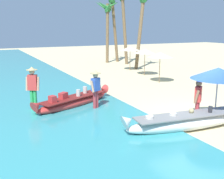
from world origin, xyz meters
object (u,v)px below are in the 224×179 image
object	(u,v)px
boat_white_foreground	(187,121)
palm_tree_leaning_seaward	(107,12)
palm_tree_mid_cluster	(112,5)
boat_red_midground	(74,101)
person_tourist_customer	(198,99)
palm_tree_tall_inland	(123,4)
patio_umbrella_large	(218,74)
person_vendor_hatted	(96,87)
palm_tree_far_behind	(143,4)
person_vendor_assistant	(33,86)

from	to	relation	value
boat_white_foreground	palm_tree_leaning_seaward	xyz separation A→B (m)	(5.36, 17.69, 4.46)
palm_tree_mid_cluster	boat_red_midground	bearing A→B (deg)	-122.04
person_tourist_customer	palm_tree_tall_inland	distance (m)	16.90
boat_red_midground	palm_tree_leaning_seaward	distance (m)	16.21
boat_red_midground	patio_umbrella_large	size ratio (longest dim) A/B	1.99
patio_umbrella_large	person_vendor_hatted	bearing A→B (deg)	134.39
palm_tree_far_behind	palm_tree_mid_cluster	bearing A→B (deg)	91.86
person_tourist_customer	palm_tree_leaning_seaward	size ratio (longest dim) A/B	0.27
person_vendor_hatted	person_vendor_assistant	xyz separation A→B (m)	(-2.37, 0.93, 0.10)
person_vendor_hatted	person_vendor_assistant	bearing A→B (deg)	158.58
person_vendor_hatted	palm_tree_leaning_seaward	world-z (taller)	palm_tree_leaning_seaward
person_tourist_customer	patio_umbrella_large	xyz separation A→B (m)	(0.60, -0.28, 0.93)
person_vendor_assistant	patio_umbrella_large	xyz separation A→B (m)	(5.66, -4.29, 0.73)
boat_red_midground	patio_umbrella_large	distance (m)	5.95
palm_tree_far_behind	palm_tree_leaning_seaward	bearing A→B (deg)	99.88
person_vendor_hatted	person_tourist_customer	xyz separation A→B (m)	(2.68, -3.07, -0.10)
person_tourist_customer	palm_tree_mid_cluster	size ratio (longest dim) A/B	0.23
palm_tree_leaning_seaward	palm_tree_far_behind	size ratio (longest dim) A/B	0.91
person_tourist_customer	person_vendor_assistant	xyz separation A→B (m)	(-5.06, 4.00, 0.20)
palm_tree_mid_cluster	palm_tree_far_behind	distance (m)	5.23
person_tourist_customer	patio_umbrella_large	size ratio (longest dim) A/B	0.78
boat_red_midground	palm_tree_far_behind	size ratio (longest dim) A/B	0.63
palm_tree_leaning_seaward	palm_tree_far_behind	distance (m)	4.97
boat_red_midground	person_vendor_hatted	world-z (taller)	person_vendor_hatted
boat_white_foreground	palm_tree_mid_cluster	xyz separation A→B (m)	(6.04, 18.03, 5.18)
patio_umbrella_large	palm_tree_mid_cluster	distance (m)	18.84
boat_red_midground	person_tourist_customer	xyz separation A→B (m)	(3.39, -3.86, 0.61)
boat_white_foreground	palm_tree_far_behind	bearing A→B (deg)	64.13
person_vendor_hatted	person_tourist_customer	distance (m)	4.08
person_vendor_assistant	palm_tree_mid_cluster	bearing A→B (deg)	52.95
boat_red_midground	palm_tree_leaning_seaward	bearing A→B (deg)	59.42
boat_white_foreground	boat_red_midground	bearing A→B (deg)	120.92
boat_white_foreground	patio_umbrella_large	bearing A→B (deg)	5.36
person_vendor_hatted	boat_red_midground	bearing A→B (deg)	131.73
boat_red_midground	person_vendor_hatted	distance (m)	1.27
person_vendor_hatted	palm_tree_leaning_seaward	xyz separation A→B (m)	(7.22, 14.20, 3.78)
palm_tree_far_behind	boat_red_midground	bearing A→B (deg)	-135.80
boat_red_midground	person_vendor_hatted	size ratio (longest dim) A/B	2.38
person_vendor_assistant	palm_tree_leaning_seaward	size ratio (longest dim) A/B	0.32
palm_tree_tall_inland	palm_tree_leaning_seaward	bearing A→B (deg)	109.00
person_vendor_assistant	palm_tree_tall_inland	xyz separation A→B (m)	(10.23, 11.43, 4.36)
patio_umbrella_large	palm_tree_far_behind	size ratio (longest dim) A/B	0.31
palm_tree_leaning_seaward	palm_tree_tall_inland	bearing A→B (deg)	-71.00
person_tourist_customer	palm_tree_far_behind	xyz separation A→B (m)	(5.39, 12.39, 4.30)
person_vendor_assistant	palm_tree_tall_inland	size ratio (longest dim) A/B	0.27
palm_tree_tall_inland	palm_tree_leaning_seaward	world-z (taller)	palm_tree_tall_inland
palm_tree_mid_cluster	person_tourist_customer	bearing A→B (deg)	-106.50
boat_white_foreground	palm_tree_mid_cluster	bearing A→B (deg)	71.47
person_tourist_customer	palm_tree_far_behind	world-z (taller)	palm_tree_far_behind
palm_tree_far_behind	person_vendor_assistant	bearing A→B (deg)	-141.22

